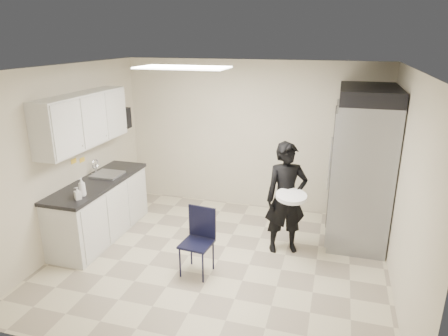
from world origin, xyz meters
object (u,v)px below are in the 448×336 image
(lower_counter, at_px, (100,210))
(man_tuxedo, at_px, (286,198))
(commercial_fridge, at_px, (361,172))
(folding_chair, at_px, (196,244))

(lower_counter, xyz_separation_m, man_tuxedo, (2.78, 0.34, 0.38))
(lower_counter, height_order, commercial_fridge, commercial_fridge)
(man_tuxedo, bearing_deg, lower_counter, 165.00)
(lower_counter, relative_size, commercial_fridge, 0.90)
(lower_counter, distance_m, man_tuxedo, 2.83)
(commercial_fridge, height_order, man_tuxedo, commercial_fridge)
(commercial_fridge, bearing_deg, man_tuxedo, -143.76)
(lower_counter, distance_m, folding_chair, 1.87)
(folding_chair, bearing_deg, commercial_fridge, 45.73)
(lower_counter, bearing_deg, commercial_fridge, 15.88)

